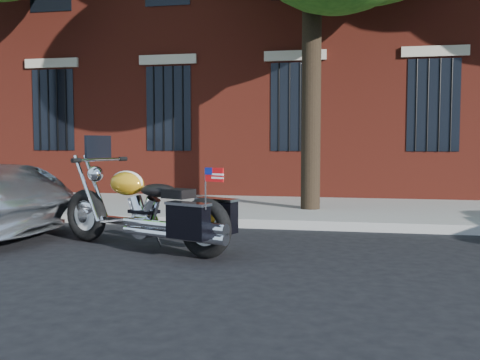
# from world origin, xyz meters

# --- Properties ---
(ground) EXTENTS (120.00, 120.00, 0.00)m
(ground) POSITION_xyz_m (0.00, 0.00, 0.00)
(ground) COLOR black
(ground) RESTS_ON ground
(curb) EXTENTS (40.00, 0.16, 0.15)m
(curb) POSITION_xyz_m (0.00, 1.38, 0.07)
(curb) COLOR gray
(curb) RESTS_ON ground
(sidewalk) EXTENTS (40.00, 3.60, 0.15)m
(sidewalk) POSITION_xyz_m (0.00, 3.26, 0.07)
(sidewalk) COLOR gray
(sidewalk) RESTS_ON ground
(motorcycle) EXTENTS (2.67, 1.56, 1.48)m
(motorcycle) POSITION_xyz_m (-1.33, -0.72, 0.50)
(motorcycle) COLOR black
(motorcycle) RESTS_ON ground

